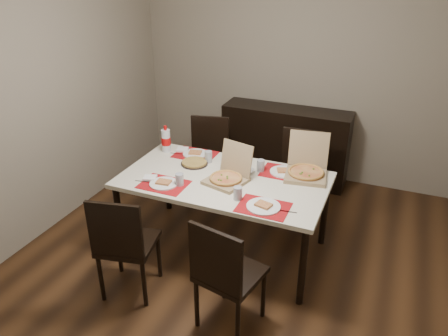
{
  "coord_description": "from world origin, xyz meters",
  "views": [
    {
      "loc": [
        1.19,
        -2.99,
        2.53
      ],
      "look_at": [
        -0.12,
        0.15,
        0.85
      ],
      "focal_mm": 35.0,
      "sensor_mm": 36.0,
      "label": 1
    }
  ],
  "objects": [
    {
      "name": "soda_bottle",
      "position": [
        -0.88,
        0.47,
        0.86
      ],
      "size": [
        0.09,
        0.09,
        0.27
      ],
      "color": "silver",
      "rests_on": "dining_table"
    },
    {
      "name": "sideboard",
      "position": [
        0.0,
        1.78,
        0.45
      ],
      "size": [
        1.5,
        0.4,
        0.9
      ],
      "primitive_type": "cube",
      "color": "black",
      "rests_on": "ground"
    },
    {
      "name": "setting_near_left",
      "position": [
        -0.54,
        -0.15,
        0.77
      ],
      "size": [
        0.47,
        0.3,
        0.11
      ],
      "color": "#AA0B11",
      "rests_on": "dining_table"
    },
    {
      "name": "room_walls",
      "position": [
        0.0,
        0.43,
        1.73
      ],
      "size": [
        3.84,
        4.02,
        2.62
      ],
      "color": "gray",
      "rests_on": "ground"
    },
    {
      "name": "dining_table",
      "position": [
        -0.12,
        0.15,
        0.68
      ],
      "size": [
        1.8,
        1.0,
        0.75
      ],
      "color": "beige",
      "rests_on": "ground"
    },
    {
      "name": "setting_near_right",
      "position": [
        0.29,
        -0.18,
        0.77
      ],
      "size": [
        0.53,
        0.3,
        0.11
      ],
      "color": "#AA0B11",
      "rests_on": "dining_table"
    },
    {
      "name": "dip_bowl",
      "position": [
        0.03,
        0.32,
        0.77
      ],
      "size": [
        0.14,
        0.14,
        0.03
      ],
      "primitive_type": "imported",
      "rotation": [
        0.0,
        0.0,
        -0.07
      ],
      "color": "white",
      "rests_on": "dining_table"
    },
    {
      "name": "setting_far_left",
      "position": [
        -0.54,
        0.48,
        0.77
      ],
      "size": [
        0.47,
        0.3,
        0.11
      ],
      "color": "#AA0B11",
      "rests_on": "dining_table"
    },
    {
      "name": "faina_plate",
      "position": [
        -0.49,
        0.3,
        0.76
      ],
      "size": [
        0.25,
        0.25,
        0.03
      ],
      "color": "black",
      "rests_on": "dining_table"
    },
    {
      "name": "chair_far_left",
      "position": [
        -0.66,
        0.99,
        0.51
      ],
      "size": [
        0.51,
        0.51,
        0.93
      ],
      "color": "black",
      "rests_on": "ground"
    },
    {
      "name": "chair_near_right",
      "position": [
        0.26,
        -0.75,
        0.51
      ],
      "size": [
        0.5,
        0.5,
        0.93
      ],
      "color": "black",
      "rests_on": "ground"
    },
    {
      "name": "chair_near_left",
      "position": [
        -0.6,
        -0.72,
        0.51
      ],
      "size": [
        0.5,
        0.5,
        0.93
      ],
      "color": "black",
      "rests_on": "ground"
    },
    {
      "name": "chair_far_right",
      "position": [
        0.36,
        1.0,
        0.51
      ],
      "size": [
        0.44,
        0.44,
        0.93
      ],
      "color": "black",
      "rests_on": "ground"
    },
    {
      "name": "pizza_box_right",
      "position": [
        0.53,
        0.48,
        0.81
      ],
      "size": [
        0.41,
        0.44,
        0.36
      ],
      "color": "#907753",
      "rests_on": "dining_table"
    },
    {
      "name": "napkin_loose",
      "position": [
        -0.17,
        0.1,
        0.76
      ],
      "size": [
        0.15,
        0.16,
        0.02
      ],
      "primitive_type": "cube",
      "rotation": [
        0.0,
        0.0,
        1.1
      ],
      "color": "white",
      "rests_on": "dining_table"
    },
    {
      "name": "ground",
      "position": [
        0.0,
        0.0,
        -0.01
      ],
      "size": [
        3.8,
        4.0,
        0.02
      ],
      "primitive_type": "cube",
      "color": "#422714",
      "rests_on": "ground"
    },
    {
      "name": "pizza_box_center",
      "position": [
        -0.07,
        0.11,
        0.8
      ],
      "size": [
        0.39,
        0.42,
        0.31
      ],
      "color": "#907753",
      "rests_on": "dining_table"
    },
    {
      "name": "setting_far_right",
      "position": [
        0.28,
        0.44,
        0.77
      ],
      "size": [
        0.47,
        0.3,
        0.11
      ],
      "color": "#AA0B11",
      "rests_on": "dining_table"
    }
  ]
}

